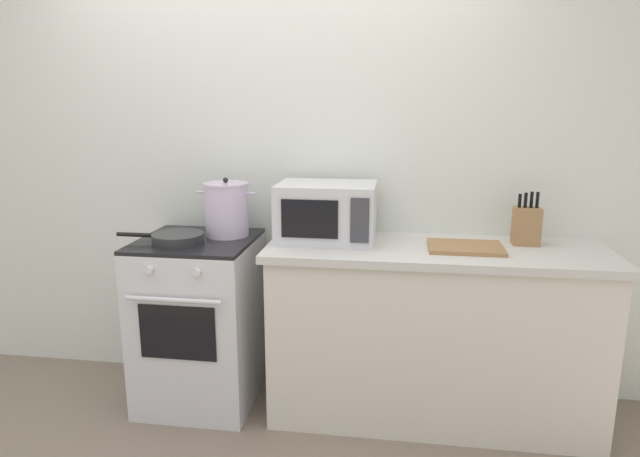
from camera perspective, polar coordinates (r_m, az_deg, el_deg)
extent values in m
cube|color=silver|center=(3.12, 0.75, 6.00)|extent=(4.40, 0.10, 2.50)
cube|color=beige|center=(2.98, 11.49, -10.85)|extent=(1.64, 0.56, 0.88)
cube|color=beige|center=(2.83, 11.91, -2.28)|extent=(1.70, 0.60, 0.04)
cube|color=silver|center=(3.14, -12.26, -9.43)|extent=(0.60, 0.60, 0.90)
cube|color=black|center=(2.99, -12.68, -1.26)|extent=(0.60, 0.60, 0.02)
cube|color=black|center=(2.85, -14.49, -10.38)|extent=(0.39, 0.01, 0.28)
cylinder|color=silver|center=(2.76, -14.91, -7.15)|extent=(0.48, 0.02, 0.02)
cylinder|color=silver|center=(2.78, -17.21, -4.11)|extent=(0.04, 0.02, 0.04)
cylinder|color=silver|center=(2.69, -12.58, -4.42)|extent=(0.04, 0.02, 0.04)
cylinder|color=silver|center=(3.01, -9.59, 1.85)|extent=(0.23, 0.23, 0.28)
cylinder|color=silver|center=(2.99, -9.70, 4.55)|extent=(0.24, 0.24, 0.01)
sphere|color=black|center=(2.98, -9.71, 4.93)|extent=(0.03, 0.03, 0.03)
cylinder|color=silver|center=(3.04, -12.11, 3.69)|extent=(0.05, 0.01, 0.01)
cylinder|color=silver|center=(2.95, -7.15, 3.62)|extent=(0.05, 0.01, 0.01)
cylinder|color=#28282B|center=(2.93, -14.41, -0.98)|extent=(0.27, 0.27, 0.05)
cylinder|color=black|center=(3.02, -18.50, -0.61)|extent=(0.20, 0.02, 0.02)
cube|color=silver|center=(2.86, 0.70, 1.71)|extent=(0.50, 0.36, 0.30)
cube|color=black|center=(2.69, -1.09, 0.98)|extent=(0.28, 0.01, 0.19)
cube|color=#38383D|center=(2.67, 4.11, 0.82)|extent=(0.09, 0.01, 0.22)
cube|color=#997047|center=(2.81, 14.75, -1.88)|extent=(0.36, 0.26, 0.02)
cube|color=#997047|center=(2.98, 20.49, 0.22)|extent=(0.13, 0.10, 0.19)
cylinder|color=black|center=(2.94, 19.89, 2.71)|extent=(0.02, 0.02, 0.07)
cylinder|color=black|center=(2.95, 20.43, 2.75)|extent=(0.02, 0.02, 0.08)
cylinder|color=black|center=(2.95, 20.97, 2.78)|extent=(0.02, 0.02, 0.08)
cylinder|color=black|center=(2.96, 21.49, 2.75)|extent=(0.02, 0.02, 0.08)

